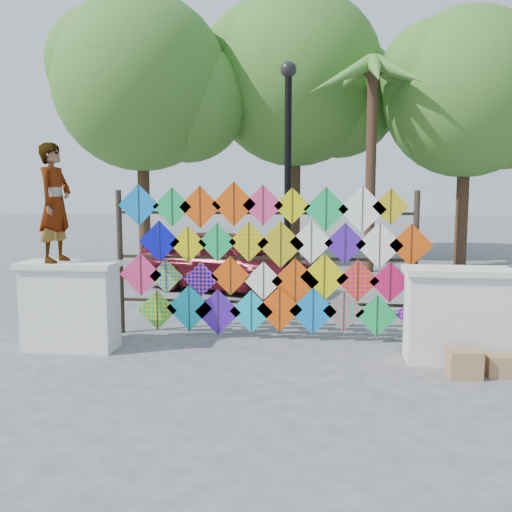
% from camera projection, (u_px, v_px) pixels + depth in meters
% --- Properties ---
extents(ground, '(80.00, 80.00, 0.00)m').
position_uv_depth(ground, '(257.00, 351.00, 8.20)').
color(ground, gray).
rests_on(ground, ground).
extents(parapet_left, '(1.40, 0.65, 1.28)m').
position_uv_depth(parapet_left, '(70.00, 305.00, 8.23)').
color(parapet_left, white).
rests_on(parapet_left, ground).
extents(parapet_right, '(1.40, 0.65, 1.28)m').
position_uv_depth(parapet_right, '(456.00, 315.00, 7.61)').
color(parapet_right, white).
rests_on(parapet_right, ground).
extents(kite_rack, '(4.91, 0.24, 2.43)m').
position_uv_depth(kite_rack, '(269.00, 261.00, 8.75)').
color(kite_rack, black).
rests_on(kite_rack, ground).
extents(tree_west, '(5.85, 5.20, 8.01)m').
position_uv_depth(tree_west, '(145.00, 84.00, 16.95)').
color(tree_west, '#422B1C').
rests_on(tree_west, ground).
extents(tree_mid, '(6.30, 5.60, 8.61)m').
position_uv_depth(tree_mid, '(299.00, 80.00, 18.36)').
color(tree_mid, '#422B1C').
rests_on(tree_mid, ground).
extents(tree_east, '(5.40, 4.80, 7.42)m').
position_uv_depth(tree_east, '(470.00, 95.00, 16.41)').
color(tree_east, '#422B1C').
rests_on(tree_east, ground).
extents(palm_tree, '(3.62, 3.62, 5.83)m').
position_uv_depth(palm_tree, '(373.00, 89.00, 15.24)').
color(palm_tree, '#422B1C').
rests_on(palm_tree, ground).
extents(vendor_woman, '(0.48, 0.66, 1.69)m').
position_uv_depth(vendor_woman, '(55.00, 203.00, 8.07)').
color(vendor_woman, '#99999E').
rests_on(vendor_woman, parapet_left).
extents(sedan, '(4.45, 3.09, 1.41)m').
position_uv_depth(sedan, '(227.00, 260.00, 12.86)').
color(sedan, '#4C0D16').
rests_on(sedan, ground).
extents(lamppost, '(0.28, 0.28, 4.46)m').
position_uv_depth(lamppost, '(288.00, 167.00, 9.81)').
color(lamppost, black).
rests_on(lamppost, ground).
extents(cardboard_box_near, '(0.39, 0.35, 0.35)m').
position_uv_depth(cardboard_box_near, '(464.00, 363.00, 7.08)').
color(cardboard_box_near, '#9B7B4B').
rests_on(cardboard_box_near, ground).
extents(cardboard_box_far, '(0.32, 0.30, 0.27)m').
position_uv_depth(cardboard_box_far, '(499.00, 366.00, 7.10)').
color(cardboard_box_far, '#9B7B4B').
rests_on(cardboard_box_far, ground).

